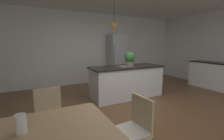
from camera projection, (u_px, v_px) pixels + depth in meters
ground_plane at (134, 116)px, 3.34m from camera, size 10.00×8.40×0.04m
wall_back_kitchen at (87, 49)px, 5.99m from camera, size 10.00×0.12×2.70m
chair_kitchen_end at (133, 129)px, 1.90m from camera, size 0.43×0.43×0.87m
chair_far_right at (50, 116)px, 2.24m from camera, size 0.44×0.44×0.87m
kitchen_island at (126, 81)px, 4.47m from camera, size 2.11×0.84×0.91m
refrigerator at (117, 59)px, 6.21m from camera, size 0.70×0.67×1.89m
pendant_over_island_main at (114, 27)px, 4.04m from camera, size 0.24×0.24×0.85m
potted_plant_on_island at (130, 58)px, 4.40m from camera, size 0.30×0.30×0.41m
vase_on_dining_table at (21, 124)px, 1.36m from camera, size 0.10×0.10×0.17m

